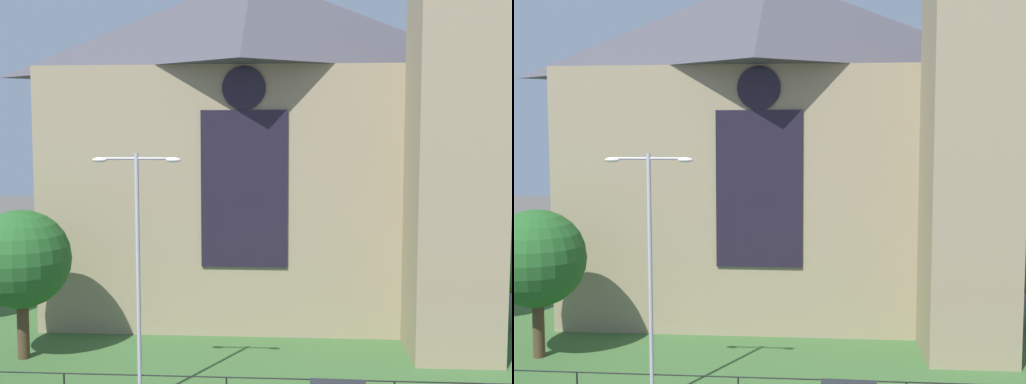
# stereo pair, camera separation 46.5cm
# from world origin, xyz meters

# --- Properties ---
(ground) EXTENTS (160.00, 160.00, 0.00)m
(ground) POSITION_xyz_m (0.00, 10.00, 0.00)
(ground) COLOR #56544C
(grass_verge) EXTENTS (120.00, 20.00, 0.01)m
(grass_verge) POSITION_xyz_m (0.00, 8.00, 0.00)
(grass_verge) COLOR #3D6633
(grass_verge) RESTS_ON ground
(church_building) EXTENTS (23.20, 16.20, 26.00)m
(church_building) POSITION_xyz_m (-0.54, 16.27, 10.27)
(church_building) COLOR tan
(church_building) RESTS_ON ground
(iron_railing) EXTENTS (25.60, 0.07, 1.13)m
(iron_railing) POSITION_xyz_m (-1.31, 2.50, 0.95)
(iron_railing) COLOR black
(iron_railing) RESTS_ON ground
(tree_left_near) EXTENTS (4.56, 4.56, 6.99)m
(tree_left_near) POSITION_xyz_m (-11.36, 7.07, 4.68)
(tree_left_near) COLOR #4C3823
(tree_left_near) RESTS_ON ground
(streetlamp_near) EXTENTS (3.37, 0.26, 9.69)m
(streetlamp_near) POSITION_xyz_m (-4.66, 2.40, 6.03)
(streetlamp_near) COLOR #B2B2B7
(streetlamp_near) RESTS_ON ground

